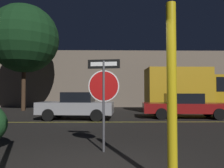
% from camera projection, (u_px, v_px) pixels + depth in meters
% --- Properties ---
extents(road_center_stripe, '(37.46, 0.12, 0.01)m').
position_uv_depth(road_center_stripe, '(100.00, 122.00, 10.42)').
color(road_center_stripe, gold).
rests_on(road_center_stripe, ground_plane).
extents(stop_sign, '(0.78, 0.16, 2.21)m').
position_uv_depth(stop_sign, '(104.00, 87.00, 5.26)').
color(stop_sign, '#4C4C51').
rests_on(stop_sign, ground_plane).
extents(yellow_pole_right, '(0.14, 0.14, 2.76)m').
position_uv_depth(yellow_pole_right, '(172.00, 95.00, 3.21)').
color(yellow_pole_right, yellow).
rests_on(yellow_pole_right, ground_plane).
extents(passing_car_2, '(4.10, 2.14, 1.43)m').
position_uv_depth(passing_car_2, '(77.00, 106.00, 11.55)').
color(passing_car_2, '#9E9EA3').
rests_on(passing_car_2, ground_plane).
extents(passing_car_3, '(4.92, 2.21, 1.36)m').
position_uv_depth(passing_car_3, '(185.00, 106.00, 12.15)').
color(passing_car_3, maroon).
rests_on(passing_car_3, ground_plane).
extents(delivery_truck, '(7.11, 2.39, 3.16)m').
position_uv_depth(delivery_truck, '(197.00, 88.00, 15.70)').
color(delivery_truck, gold).
rests_on(delivery_truck, ground_plane).
extents(tree_0, '(5.39, 5.39, 8.38)m').
position_uv_depth(tree_0, '(24.00, 39.00, 17.28)').
color(tree_0, '#422D1E').
rests_on(tree_0, ground_plane).
extents(building_backdrop, '(29.05, 3.84, 5.54)m').
position_uv_depth(building_backdrop, '(126.00, 80.00, 23.18)').
color(building_backdrop, '#7A6B5B').
rests_on(building_backdrop, ground_plane).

